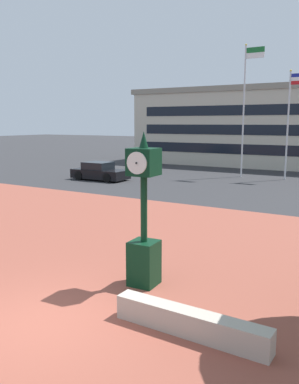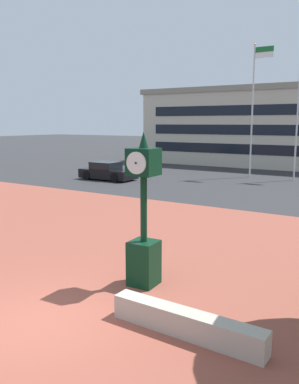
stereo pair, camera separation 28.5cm
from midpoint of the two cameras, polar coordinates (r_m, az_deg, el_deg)
ground_plane at (r=9.08m, az=-15.86°, el=-17.19°), size 200.00×200.00×0.00m
plaza_brick_paving at (r=12.15m, az=-0.80°, el=-9.75°), size 44.00×16.58×0.01m
planter_wall at (r=8.22m, az=4.63°, el=-17.89°), size 3.21×0.48×0.50m
street_clock at (r=10.06m, az=-1.60°, el=-4.39°), size 0.70×0.78×3.85m
car_street_near at (r=29.37m, az=-7.30°, el=2.82°), size 4.09×1.93×1.28m
flagpole_primary at (r=31.36m, az=13.06°, el=12.07°), size 1.44×0.14×9.68m
flagpole_secondary at (r=30.48m, az=18.88°, el=9.84°), size 1.38×0.14×7.68m
civic_building at (r=42.38m, az=20.14°, el=8.64°), size 30.68×12.81×7.38m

